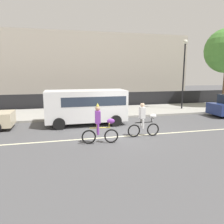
{
  "coord_description": "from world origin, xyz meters",
  "views": [
    {
      "loc": [
        -3.33,
        -10.97,
        3.24
      ],
      "look_at": [
        -0.31,
        1.2,
        1.0
      ],
      "focal_mm": 35.0,
      "sensor_mm": 36.0,
      "label": 1
    }
  ],
  "objects_px": {
    "parade_cyclist_purple": "(100,126)",
    "parked_van_white": "(87,104)",
    "parade_cyclist_zebra": "(144,121)",
    "street_lamp_post": "(184,64)"
  },
  "relations": [
    {
      "from": "parked_van_white",
      "to": "parade_cyclist_purple",
      "type": "bearing_deg",
      "value": -88.95
    },
    {
      "from": "parade_cyclist_zebra",
      "to": "street_lamp_post",
      "type": "distance_m",
      "value": 9.82
    },
    {
      "from": "parade_cyclist_purple",
      "to": "parked_van_white",
      "type": "bearing_deg",
      "value": 91.05
    },
    {
      "from": "parade_cyclist_purple",
      "to": "parked_van_white",
      "type": "relative_size",
      "value": 0.38
    },
    {
      "from": "parade_cyclist_zebra",
      "to": "street_lamp_post",
      "type": "xyz_separation_m",
      "value": [
        6.35,
        6.81,
        3.15
      ]
    },
    {
      "from": "parade_cyclist_purple",
      "to": "street_lamp_post",
      "type": "bearing_deg",
      "value": 40.19
    },
    {
      "from": "parade_cyclist_purple",
      "to": "street_lamp_post",
      "type": "xyz_separation_m",
      "value": [
        8.74,
        7.38,
        3.15
      ]
    },
    {
      "from": "parked_van_white",
      "to": "street_lamp_post",
      "type": "distance_m",
      "value": 9.81
    },
    {
      "from": "parade_cyclist_zebra",
      "to": "parade_cyclist_purple",
      "type": "bearing_deg",
      "value": -166.48
    },
    {
      "from": "parade_cyclist_purple",
      "to": "parked_van_white",
      "type": "height_order",
      "value": "parked_van_white"
    }
  ]
}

